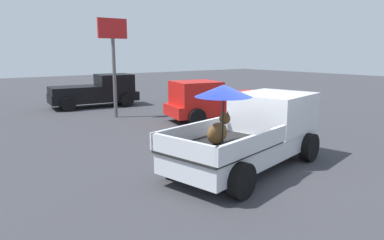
{
  "coord_description": "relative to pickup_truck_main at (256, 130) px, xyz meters",
  "views": [
    {
      "loc": [
        -6.51,
        -6.28,
        3.07
      ],
      "look_at": [
        -0.49,
        1.78,
        1.1
      ],
      "focal_mm": 32.64,
      "sensor_mm": 36.0,
      "label": 1
    }
  ],
  "objects": [
    {
      "name": "ground_plane",
      "position": [
        -0.41,
        -0.09,
        -0.98
      ],
      "size": [
        80.0,
        80.0,
        0.0
      ],
      "primitive_type": "plane",
      "color": "#38383D"
    },
    {
      "name": "pickup_truck_main",
      "position": [
        0.0,
        0.0,
        0.0
      ],
      "size": [
        5.33,
        3.08,
        2.33
      ],
      "rotation": [
        0.0,
        0.0,
        0.21
      ],
      "color": "black",
      "rests_on": "ground"
    },
    {
      "name": "pickup_truck_red",
      "position": [
        0.6,
        12.7,
        -0.11
      ],
      "size": [
        4.97,
        2.59,
        1.8
      ],
      "rotation": [
        0.0,
        0.0,
        -0.11
      ],
      "color": "black",
      "rests_on": "ground"
    },
    {
      "name": "pickup_truck_far",
      "position": [
        3.33,
        5.58,
        -0.11
      ],
      "size": [
        5.06,
        2.89,
        1.8
      ],
      "rotation": [
        0.0,
        0.0,
        2.94
      ],
      "color": "black",
      "rests_on": "ground"
    },
    {
      "name": "motel_sign",
      "position": [
        -0.02,
        8.95,
        2.26
      ],
      "size": [
        1.4,
        0.16,
        4.57
      ],
      "color": "#59595B",
      "rests_on": "ground"
    }
  ]
}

